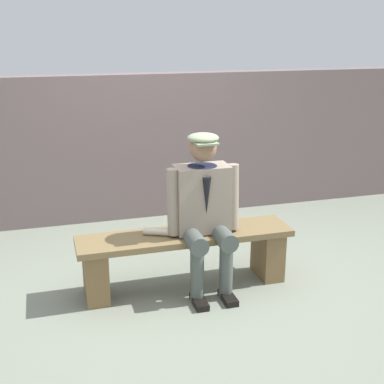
% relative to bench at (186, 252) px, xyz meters
% --- Properties ---
extents(ground_plane, '(30.00, 30.00, 0.00)m').
position_rel_bench_xyz_m(ground_plane, '(0.00, 0.00, -0.31)').
color(ground_plane, gray).
extents(bench, '(1.78, 0.41, 0.48)m').
position_rel_bench_xyz_m(bench, '(0.00, 0.00, 0.00)').
color(bench, brown).
rests_on(bench, ground).
extents(seated_man, '(0.61, 0.57, 1.31)m').
position_rel_bench_xyz_m(seated_man, '(-0.14, 0.06, 0.41)').
color(seated_man, gray).
rests_on(seated_man, ground).
extents(rolled_magazine, '(0.24, 0.15, 0.06)m').
position_rel_bench_xyz_m(rolled_magazine, '(0.23, -0.02, 0.20)').
color(rolled_magazine, beige).
rests_on(rolled_magazine, bench).
extents(stadium_wall, '(12.00, 0.24, 1.62)m').
position_rel_bench_xyz_m(stadium_wall, '(0.00, -1.86, 0.50)').
color(stadium_wall, '#726060').
rests_on(stadium_wall, ground).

